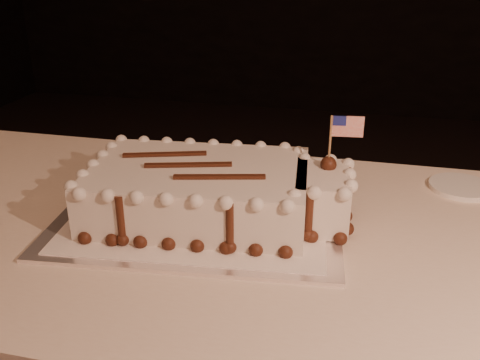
# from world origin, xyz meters

# --- Properties ---
(cake_board) EXTENTS (0.58, 0.46, 0.01)m
(cake_board) POSITION_xyz_m (-0.33, 0.62, 0.75)
(cake_board) COLOR white
(cake_board) RESTS_ON banquet_table
(doily) EXTENTS (0.52, 0.41, 0.00)m
(doily) POSITION_xyz_m (-0.33, 0.62, 0.76)
(doily) COLOR white
(doily) RESTS_ON cake_board
(sheet_cake) EXTENTS (0.52, 0.33, 0.20)m
(sheet_cake) POSITION_xyz_m (-0.30, 0.62, 0.81)
(sheet_cake) COLOR white
(sheet_cake) RESTS_ON doily
(side_plate) EXTENTS (0.14, 0.14, 0.01)m
(side_plate) POSITION_xyz_m (0.18, 0.88, 0.76)
(side_plate) COLOR white
(side_plate) RESTS_ON banquet_table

